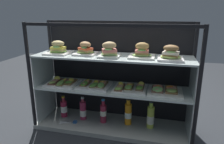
# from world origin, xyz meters

# --- Properties ---
(ground_plane) EXTENTS (6.00, 6.00, 0.02)m
(ground_plane) POSITION_xyz_m (0.00, 0.00, -0.01)
(ground_plane) COLOR #272B2F
(ground_plane) RESTS_ON ground
(case_base_deck) EXTENTS (1.41, 0.41, 0.04)m
(case_base_deck) POSITION_xyz_m (0.00, 0.00, 0.02)
(case_base_deck) COLOR #9FA39C
(case_base_deck) RESTS_ON ground
(case_frame) EXTENTS (1.41, 0.41, 0.97)m
(case_frame) POSITION_xyz_m (0.00, 0.13, 0.53)
(case_frame) COLOR black
(case_frame) RESTS_ON ground
(riser_lower_tier) EXTENTS (1.35, 0.35, 0.34)m
(riser_lower_tier) POSITION_xyz_m (0.00, 0.00, 0.21)
(riser_lower_tier) COLOR silver
(riser_lower_tier) RESTS_ON case_base_deck
(shelf_lower_glass) EXTENTS (1.36, 0.36, 0.01)m
(shelf_lower_glass) POSITION_xyz_m (0.00, 0.00, 0.39)
(shelf_lower_glass) COLOR silver
(shelf_lower_glass) RESTS_ON riser_lower_tier
(riser_upper_tier) EXTENTS (1.35, 0.35, 0.27)m
(riser_upper_tier) POSITION_xyz_m (0.00, 0.00, 0.53)
(riser_upper_tier) COLOR silver
(riser_upper_tier) RESTS_ON shelf_lower_glass
(shelf_upper_glass) EXTENTS (1.36, 0.36, 0.01)m
(shelf_upper_glass) POSITION_xyz_m (0.00, 0.00, 0.68)
(shelf_upper_glass) COLOR silver
(shelf_upper_glass) RESTS_ON riser_upper_tier
(plated_roll_sandwich_center) EXTENTS (0.21, 0.21, 0.12)m
(plated_roll_sandwich_center) POSITION_xyz_m (-0.49, -0.02, 0.73)
(plated_roll_sandwich_center) COLOR white
(plated_roll_sandwich_center) RESTS_ON shelf_upper_glass
(plated_roll_sandwich_mid_right) EXTENTS (0.19, 0.19, 0.11)m
(plated_roll_sandwich_mid_right) POSITION_xyz_m (-0.24, -0.00, 0.73)
(plated_roll_sandwich_mid_right) COLOR white
(plated_roll_sandwich_mid_right) RESTS_ON shelf_upper_glass
(plated_roll_sandwich_left_of_center) EXTENTS (0.17, 0.17, 0.13)m
(plated_roll_sandwich_left_of_center) POSITION_xyz_m (-0.01, -0.05, 0.74)
(plated_roll_sandwich_left_of_center) COLOR white
(plated_roll_sandwich_left_of_center) RESTS_ON shelf_upper_glass
(plated_roll_sandwich_right_of_center) EXTENTS (0.21, 0.21, 0.12)m
(plated_roll_sandwich_right_of_center) POSITION_xyz_m (0.25, -0.01, 0.73)
(plated_roll_sandwich_right_of_center) COLOR white
(plated_roll_sandwich_right_of_center) RESTS_ON shelf_upper_glass
(plated_roll_sandwich_mid_left) EXTENTS (0.19, 0.19, 0.12)m
(plated_roll_sandwich_mid_left) POSITION_xyz_m (0.48, -0.04, 0.73)
(plated_roll_sandwich_mid_left) COLOR white
(plated_roll_sandwich_mid_left) RESTS_ON shelf_upper_glass
(open_sandwich_tray_mid_left) EXTENTS (0.28, 0.24, 0.06)m
(open_sandwich_tray_mid_left) POSITION_xyz_m (-0.47, -0.03, 0.42)
(open_sandwich_tray_mid_left) COLOR white
(open_sandwich_tray_mid_left) RESTS_ON shelf_lower_glass
(open_sandwich_tray_near_right_corner) EXTENTS (0.28, 0.24, 0.06)m
(open_sandwich_tray_near_right_corner) POSITION_xyz_m (-0.16, -0.01, 0.42)
(open_sandwich_tray_near_right_corner) COLOR white
(open_sandwich_tray_near_right_corner) RESTS_ON shelf_lower_glass
(open_sandwich_tray_far_right) EXTENTS (0.28, 0.26, 0.06)m
(open_sandwich_tray_far_right) POSITION_xyz_m (0.16, -0.01, 0.42)
(open_sandwich_tray_far_right) COLOR white
(open_sandwich_tray_far_right) RESTS_ON shelf_lower_glass
(open_sandwich_tray_center) EXTENTS (0.28, 0.24, 0.06)m
(open_sandwich_tray_center) POSITION_xyz_m (0.46, -0.01, 0.42)
(open_sandwich_tray_center) COLOR white
(open_sandwich_tray_center) RESTS_ON shelf_lower_glass
(juice_bottle_front_middle) EXTENTS (0.06, 0.06, 0.21)m
(juice_bottle_front_middle) POSITION_xyz_m (-0.50, 0.02, 0.13)
(juice_bottle_front_middle) COLOR #9C1D3B
(juice_bottle_front_middle) RESTS_ON case_base_deck
(juice_bottle_front_left_end) EXTENTS (0.06, 0.06, 0.23)m
(juice_bottle_front_left_end) POSITION_xyz_m (-0.29, 0.02, 0.13)
(juice_bottle_front_left_end) COLOR #9E294A
(juice_bottle_front_left_end) RESTS_ON case_base_deck
(juice_bottle_front_second) EXTENTS (0.06, 0.06, 0.23)m
(juice_bottle_front_second) POSITION_xyz_m (-0.09, 0.01, 0.13)
(juice_bottle_front_second) COLOR #9A2840
(juice_bottle_front_second) RESTS_ON case_base_deck
(juice_bottle_back_right) EXTENTS (0.06, 0.06, 0.26)m
(juice_bottle_back_right) POSITION_xyz_m (0.15, 0.03, 0.15)
(juice_bottle_back_right) COLOR orange
(juice_bottle_back_right) RESTS_ON case_base_deck
(juice_bottle_tucked_behind) EXTENTS (0.06, 0.06, 0.25)m
(juice_bottle_tucked_behind) POSITION_xyz_m (0.35, 0.02, 0.14)
(juice_bottle_tucked_behind) COLOR #BECF4A
(juice_bottle_tucked_behind) RESTS_ON case_base_deck
(kitchen_scissors) EXTENTS (0.17, 0.10, 0.01)m
(kitchen_scissors) POSITION_xyz_m (-0.36, -0.07, 0.04)
(kitchen_scissors) COLOR silver
(kitchen_scissors) RESTS_ON case_base_deck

